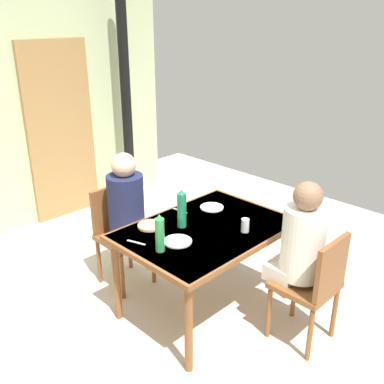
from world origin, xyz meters
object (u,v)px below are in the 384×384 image
(dining_table, at_px, (206,236))
(person_far_diner, at_px, (127,204))
(water_bottle_green_far, at_px, (160,234))
(water_bottle_green_near, at_px, (182,209))
(chair_far_diner, at_px, (119,230))
(person_near_diner, at_px, (301,241))
(chair_near_diner, at_px, (315,283))

(dining_table, height_order, person_far_diner, person_far_diner)
(water_bottle_green_far, bearing_deg, water_bottle_green_near, 24.03)
(chair_far_diner, distance_m, person_near_diner, 1.59)
(chair_near_diner, xyz_separation_m, person_near_diner, (-0.00, 0.14, 0.28))
(water_bottle_green_near, bearing_deg, chair_far_diner, 99.58)
(person_far_diner, bearing_deg, person_near_diner, 109.04)
(chair_near_diner, height_order, person_far_diner, person_far_diner)
(chair_far_diner, bearing_deg, chair_near_diner, 106.04)
(water_bottle_green_near, bearing_deg, dining_table, -51.51)
(person_far_diner, xyz_separation_m, water_bottle_green_near, (0.11, -0.53, 0.09))
(chair_near_diner, bearing_deg, water_bottle_green_far, 131.92)
(person_near_diner, xyz_separation_m, water_bottle_green_far, (-0.72, 0.66, 0.08))
(dining_table, xyz_separation_m, chair_near_diner, (0.24, -0.81, -0.16))
(chair_near_diner, xyz_separation_m, water_bottle_green_far, (-0.72, 0.80, 0.36))
(chair_near_diner, distance_m, water_bottle_green_near, 1.09)
(water_bottle_green_far, bearing_deg, dining_table, 1.94)
(water_bottle_green_near, height_order, water_bottle_green_far, water_bottle_green_near)
(chair_near_diner, relative_size, water_bottle_green_near, 2.82)
(dining_table, relative_size, water_bottle_green_far, 4.67)
(person_near_diner, bearing_deg, chair_near_diner, -90.00)
(person_far_diner, bearing_deg, water_bottle_green_near, 101.96)
(person_far_diner, bearing_deg, chair_far_diner, -90.00)
(water_bottle_green_near, bearing_deg, person_near_diner, -66.66)
(person_far_diner, height_order, water_bottle_green_far, person_far_diner)
(dining_table, relative_size, chair_far_diner, 1.49)
(dining_table, distance_m, chair_far_diner, 0.86)
(chair_near_diner, height_order, person_near_diner, person_near_diner)
(chair_near_diner, distance_m, chair_far_diner, 1.70)
(dining_table, height_order, water_bottle_green_far, water_bottle_green_far)
(dining_table, bearing_deg, water_bottle_green_near, 128.49)
(chair_far_diner, relative_size, person_far_diner, 1.13)
(dining_table, distance_m, water_bottle_green_far, 0.52)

